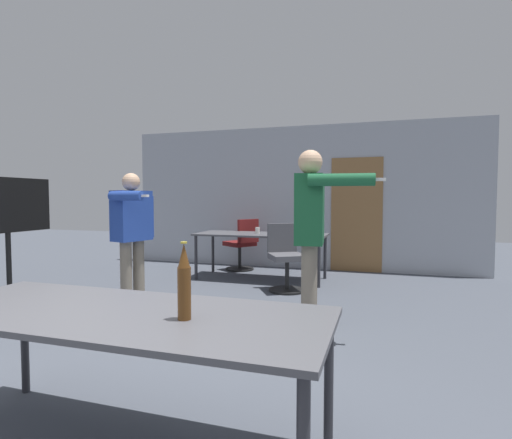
# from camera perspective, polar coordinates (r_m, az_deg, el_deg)

# --- Properties ---
(back_wall) EXTENTS (6.64, 0.12, 2.67)m
(back_wall) POSITION_cam_1_polar(r_m,az_deg,el_deg) (7.57, 6.06, 3.06)
(back_wall) COLOR #A3A8B2
(back_wall) RESTS_ON ground_plane
(conference_table_near) EXTENTS (2.17, 0.84, 0.75)m
(conference_table_near) POSITION_cam_1_polar(r_m,az_deg,el_deg) (2.22, -19.01, -13.67)
(conference_table_near) COLOR #4C4C51
(conference_table_near) RESTS_ON ground_plane
(conference_table_far) EXTENTS (2.12, 0.81, 0.75)m
(conference_table_far) POSITION_cam_1_polar(r_m,az_deg,el_deg) (6.50, 0.69, -2.56)
(conference_table_far) COLOR #4C4C51
(conference_table_far) RESTS_ON ground_plane
(tv_screen) EXTENTS (0.44, 1.24, 1.57)m
(tv_screen) POSITION_cam_1_polar(r_m,az_deg,el_deg) (5.66, -31.97, -0.67)
(tv_screen) COLOR black
(tv_screen) RESTS_ON ground_plane
(person_left_plaid) EXTENTS (0.72, 0.81, 1.63)m
(person_left_plaid) POSITION_cam_1_polar(r_m,az_deg,el_deg) (5.21, -17.23, -0.90)
(person_left_plaid) COLOR slate
(person_left_plaid) RESTS_ON ground_plane
(person_near_casual) EXTENTS (0.87, 0.70, 1.80)m
(person_near_casual) POSITION_cam_1_polar(r_m,az_deg,el_deg) (3.99, 7.92, -0.46)
(person_near_casual) COLOR slate
(person_near_casual) RESTS_ON ground_plane
(office_chair_mid_tucked) EXTENTS (0.68, 0.66, 0.95)m
(office_chair_mid_tucked) POSITION_cam_1_polar(r_m,az_deg,el_deg) (7.32, -2.00, -3.80)
(office_chair_mid_tucked) COLOR black
(office_chair_mid_tucked) RESTS_ON ground_plane
(office_chair_side_rolled) EXTENTS (0.65, 0.67, 0.95)m
(office_chair_side_rolled) POSITION_cam_1_polar(r_m,az_deg,el_deg) (5.77, 4.25, -5.64)
(office_chair_side_rolled) COLOR black
(office_chair_side_rolled) RESTS_ON ground_plane
(beer_bottle) EXTENTS (0.06, 0.06, 0.37)m
(beer_bottle) POSITION_cam_1_polar(r_m,az_deg,el_deg) (1.93, -10.22, -8.92)
(beer_bottle) COLOR #563314
(beer_bottle) RESTS_ON conference_table_near
(drink_cup) EXTENTS (0.07, 0.07, 0.10)m
(drink_cup) POSITION_cam_1_polar(r_m,az_deg,el_deg) (6.52, 0.22, -1.56)
(drink_cup) COLOR silver
(drink_cup) RESTS_ON conference_table_far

